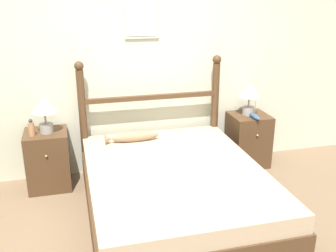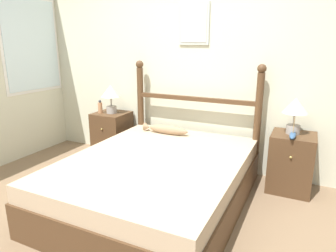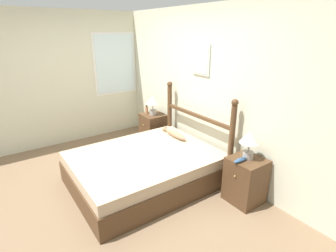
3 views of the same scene
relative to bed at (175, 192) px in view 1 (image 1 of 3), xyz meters
name	(u,v)px [view 1 (image 1 of 3)]	position (x,y,z in m)	size (l,w,h in m)	color
wall_back	(135,60)	(-0.15, 1.14, 1.04)	(6.40, 0.08, 2.55)	beige
bed	(175,192)	(0.00, 0.00, 0.00)	(1.60, 2.06, 0.48)	#4C331E
headboard	(152,111)	(0.00, 0.99, 0.49)	(1.61, 0.10, 1.32)	#4C331E
nightstand_left	(48,160)	(-1.15, 0.87, 0.07)	(0.44, 0.45, 0.62)	#4C331E
nightstand_right	(248,140)	(1.15, 0.87, 0.07)	(0.44, 0.45, 0.62)	#4C331E
table_lamp_left	(44,108)	(-1.13, 0.86, 0.65)	(0.26, 0.26, 0.38)	gray
table_lamp_right	(249,93)	(1.13, 0.89, 0.65)	(0.26, 0.26, 0.38)	gray
bottle	(31,128)	(-1.28, 0.80, 0.47)	(0.06, 0.06, 0.18)	tan
model_boat	(255,116)	(1.14, 0.74, 0.41)	(0.06, 0.23, 0.21)	#335684
fish_pillow	(132,137)	(-0.27, 0.74, 0.30)	(0.58, 0.10, 0.11)	#997A5B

